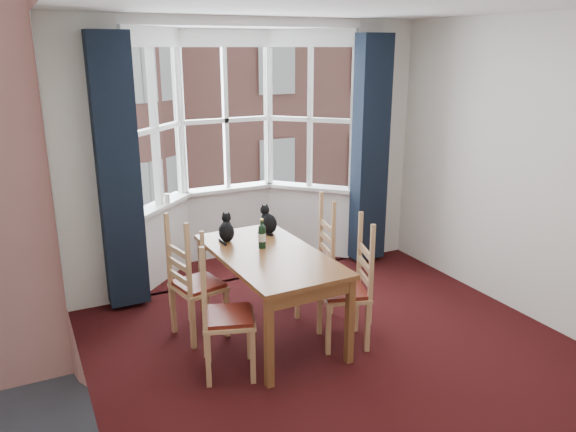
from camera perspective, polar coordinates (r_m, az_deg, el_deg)
floor at (r=4.70m, az=7.51°, el=-15.54°), size 4.50×4.50×0.00m
ceiling at (r=3.99m, az=9.14°, el=20.86°), size 4.50×4.50×0.00m
wall_left at (r=3.46m, az=-20.37°, el=-2.93°), size 0.00×4.50×4.50m
wall_right at (r=5.49m, az=25.82°, el=3.51°), size 0.00×4.50×4.50m
wall_back_pier_left at (r=5.66m, az=-19.50°, el=4.60°), size 0.70×0.12×2.80m
wall_back_pier_right at (r=6.86m, az=9.12°, el=7.35°), size 0.70×0.12×2.80m
bay_window at (r=6.53m, az=-5.54°, el=7.01°), size 2.76×0.94×2.80m
curtain_left at (r=5.53m, az=-16.84°, el=4.03°), size 0.38×0.22×2.60m
curtain_right at (r=6.59m, az=8.35°, el=6.56°), size 0.38×0.22×2.60m
dining_table at (r=4.91m, az=-1.91°, el=-4.75°), size 0.88×1.58×0.79m
chair_left_near at (r=4.47m, az=-7.24°, el=-10.36°), size 0.51×0.52×0.92m
chair_left_far at (r=5.03m, az=-10.00°, el=-7.29°), size 0.48×0.49×0.92m
chair_right_near at (r=4.92m, az=6.72°, el=-7.70°), size 0.51×0.52×0.92m
chair_right_far at (r=5.53m, az=3.04°, el=-4.77°), size 0.47×0.49×0.92m
cat_left at (r=5.19m, az=-6.27°, el=-1.43°), size 0.20×0.23×0.27m
cat_right at (r=5.39m, az=-2.01°, el=-0.60°), size 0.18×0.23×0.28m
wine_bottle at (r=4.97m, az=-2.66°, el=-1.97°), size 0.07×0.07×0.27m
candle_tall at (r=6.24m, az=-12.19°, el=1.76°), size 0.06×0.06×0.11m
street at (r=36.59m, az=-21.94°, el=2.19°), size 80.00×80.00×0.00m
tenement_building at (r=17.45m, az=-19.23°, el=12.97°), size 18.40×7.80×15.20m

